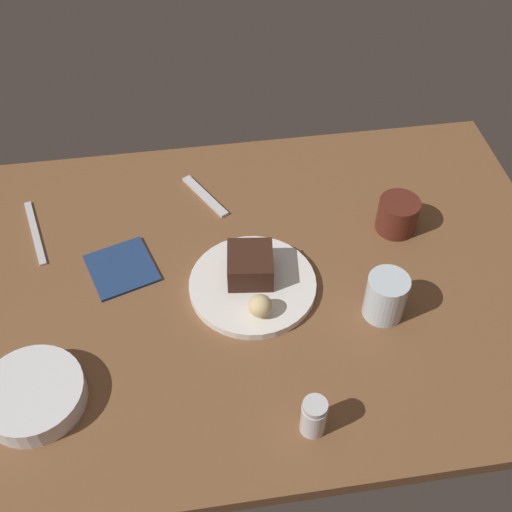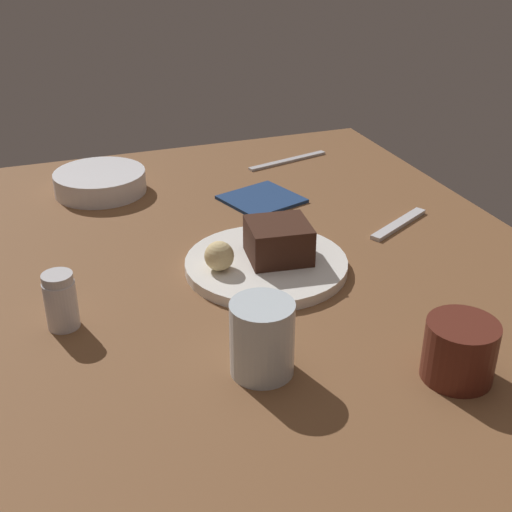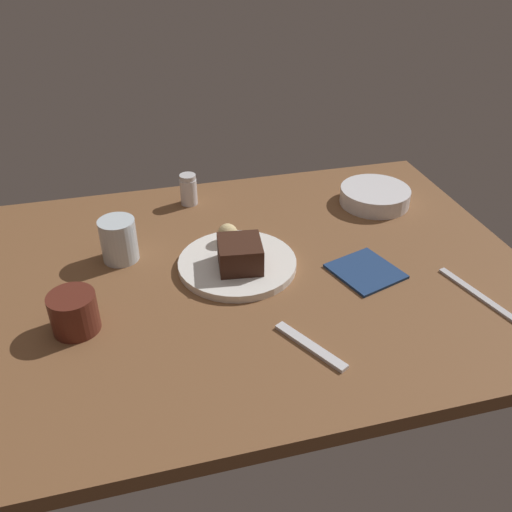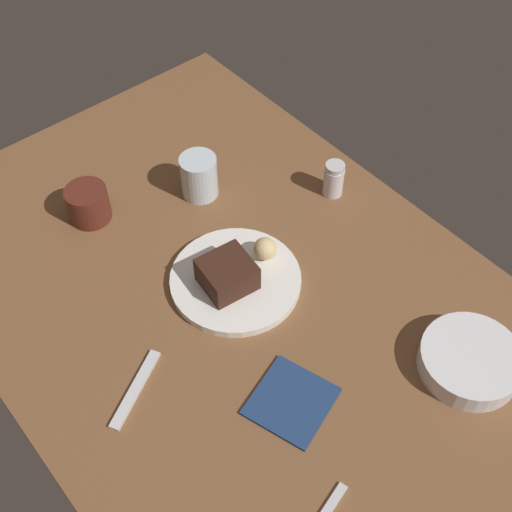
{
  "view_description": "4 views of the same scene",
  "coord_description": "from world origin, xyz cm",
  "px_view_note": "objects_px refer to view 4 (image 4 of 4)",
  "views": [
    {
      "loc": [
        -11.79,
        -76.89,
        97.11
      ],
      "look_at": [
        0.13,
        2.68,
        6.7
      ],
      "focal_mm": 44.5,
      "sensor_mm": 36.0,
      "label": 1
    },
    {
      "loc": [
        81.96,
        -33.82,
        52.11
      ],
      "look_at": [
        0.73,
        -4.28,
        6.62
      ],
      "focal_mm": 47.96,
      "sensor_mm": 36.0,
      "label": 2
    },
    {
      "loc": [
        18.27,
        88.45,
        66.95
      ],
      "look_at": [
        -4.72,
        -0.27,
        6.19
      ],
      "focal_mm": 38.54,
      "sensor_mm": 36.0,
      "label": 3
    },
    {
      "loc": [
        -61.34,
        43.94,
        103.01
      ],
      "look_at": [
        -2.43,
        -5.83,
        8.84
      ],
      "focal_mm": 47.76,
      "sensor_mm": 36.0,
      "label": 4
    }
  ],
  "objects_px": {
    "side_bowl": "(470,361)",
    "folded_napkin": "(291,401)",
    "chocolate_cake_slice": "(228,274)",
    "coffee_cup": "(88,204)",
    "dessert_spoon": "(136,389)",
    "dessert_plate": "(236,280)",
    "salt_shaker": "(334,179)",
    "water_glass": "(199,176)",
    "bread_roll": "(265,249)"
  },
  "relations": [
    {
      "from": "chocolate_cake_slice",
      "to": "salt_shaker",
      "type": "height_order",
      "value": "salt_shaker"
    },
    {
      "from": "dessert_plate",
      "to": "coffee_cup",
      "type": "relative_size",
      "value": 2.92
    },
    {
      "from": "water_glass",
      "to": "bread_roll",
      "type": "bearing_deg",
      "value": 175.35
    },
    {
      "from": "coffee_cup",
      "to": "dessert_plate",
      "type": "bearing_deg",
      "value": -159.9
    },
    {
      "from": "dessert_plate",
      "to": "side_bowl",
      "type": "relative_size",
      "value": 1.43
    },
    {
      "from": "side_bowl",
      "to": "dessert_plate",
      "type": "bearing_deg",
      "value": 25.47
    },
    {
      "from": "dessert_plate",
      "to": "side_bowl",
      "type": "xyz_separation_m",
      "value": [
        -0.39,
        -0.18,
        0.01
      ]
    },
    {
      "from": "bread_roll",
      "to": "side_bowl",
      "type": "xyz_separation_m",
      "value": [
        -0.39,
        -0.11,
        -0.02
      ]
    },
    {
      "from": "salt_shaker",
      "to": "dessert_spoon",
      "type": "height_order",
      "value": "salt_shaker"
    },
    {
      "from": "chocolate_cake_slice",
      "to": "water_glass",
      "type": "height_order",
      "value": "water_glass"
    },
    {
      "from": "water_glass",
      "to": "side_bowl",
      "type": "height_order",
      "value": "water_glass"
    },
    {
      "from": "side_bowl",
      "to": "folded_napkin",
      "type": "relative_size",
      "value": 1.35
    },
    {
      "from": "dessert_plate",
      "to": "water_glass",
      "type": "relative_size",
      "value": 2.65
    },
    {
      "from": "water_glass",
      "to": "dessert_spoon",
      "type": "bearing_deg",
      "value": 129.53
    },
    {
      "from": "salt_shaker",
      "to": "side_bowl",
      "type": "relative_size",
      "value": 0.45
    },
    {
      "from": "water_glass",
      "to": "salt_shaker",
      "type": "bearing_deg",
      "value": -130.2
    },
    {
      "from": "water_glass",
      "to": "chocolate_cake_slice",
      "type": "bearing_deg",
      "value": 154.38
    },
    {
      "from": "side_bowl",
      "to": "dessert_spoon",
      "type": "bearing_deg",
      "value": 54.31
    },
    {
      "from": "dessert_plate",
      "to": "dessert_spoon",
      "type": "distance_m",
      "value": 0.27
    },
    {
      "from": "dessert_plate",
      "to": "side_bowl",
      "type": "bearing_deg",
      "value": -154.53
    },
    {
      "from": "coffee_cup",
      "to": "bread_roll",
      "type": "bearing_deg",
      "value": -148.77
    },
    {
      "from": "dessert_plate",
      "to": "dessert_spoon",
      "type": "relative_size",
      "value": 1.61
    },
    {
      "from": "water_glass",
      "to": "folded_napkin",
      "type": "height_order",
      "value": "water_glass"
    },
    {
      "from": "chocolate_cake_slice",
      "to": "salt_shaker",
      "type": "relative_size",
      "value": 1.16
    },
    {
      "from": "dessert_plate",
      "to": "coffee_cup",
      "type": "distance_m",
      "value": 0.34
    },
    {
      "from": "side_bowl",
      "to": "coffee_cup",
      "type": "distance_m",
      "value": 0.76
    },
    {
      "from": "salt_shaker",
      "to": "folded_napkin",
      "type": "distance_m",
      "value": 0.49
    },
    {
      "from": "water_glass",
      "to": "coffee_cup",
      "type": "distance_m",
      "value": 0.22
    },
    {
      "from": "dessert_plate",
      "to": "bread_roll",
      "type": "xyz_separation_m",
      "value": [
        0.0,
        -0.07,
        0.03
      ]
    },
    {
      "from": "water_glass",
      "to": "coffee_cup",
      "type": "height_order",
      "value": "water_glass"
    },
    {
      "from": "folded_napkin",
      "to": "bread_roll",
      "type": "bearing_deg",
      "value": -32.26
    },
    {
      "from": "water_glass",
      "to": "dessert_spoon",
      "type": "distance_m",
      "value": 0.46
    },
    {
      "from": "side_bowl",
      "to": "dessert_spoon",
      "type": "relative_size",
      "value": 1.13
    },
    {
      "from": "chocolate_cake_slice",
      "to": "bread_roll",
      "type": "height_order",
      "value": "chocolate_cake_slice"
    },
    {
      "from": "side_bowl",
      "to": "water_glass",
      "type": "bearing_deg",
      "value": 8.6
    },
    {
      "from": "bread_roll",
      "to": "salt_shaker",
      "type": "xyz_separation_m",
      "value": [
        0.05,
        -0.23,
        0.0
      ]
    },
    {
      "from": "dessert_spoon",
      "to": "side_bowl",
      "type": "bearing_deg",
      "value": -64.68
    },
    {
      "from": "dessert_plate",
      "to": "bread_roll",
      "type": "height_order",
      "value": "bread_roll"
    },
    {
      "from": "chocolate_cake_slice",
      "to": "side_bowl",
      "type": "relative_size",
      "value": 0.53
    },
    {
      "from": "dessert_plate",
      "to": "salt_shaker",
      "type": "bearing_deg",
      "value": -80.0
    },
    {
      "from": "chocolate_cake_slice",
      "to": "coffee_cup",
      "type": "bearing_deg",
      "value": 17.01
    },
    {
      "from": "coffee_cup",
      "to": "dessert_spoon",
      "type": "xyz_separation_m",
      "value": [
        -0.38,
        0.15,
        -0.03
      ]
    },
    {
      "from": "dessert_plate",
      "to": "chocolate_cake_slice",
      "type": "bearing_deg",
      "value": 95.03
    },
    {
      "from": "dessert_plate",
      "to": "folded_napkin",
      "type": "distance_m",
      "value": 0.26
    },
    {
      "from": "chocolate_cake_slice",
      "to": "water_glass",
      "type": "distance_m",
      "value": 0.25
    },
    {
      "from": "chocolate_cake_slice",
      "to": "salt_shaker",
      "type": "distance_m",
      "value": 0.32
    },
    {
      "from": "bread_roll",
      "to": "chocolate_cake_slice",
      "type": "bearing_deg",
      "value": 93.27
    },
    {
      "from": "folded_napkin",
      "to": "dessert_plate",
      "type": "bearing_deg",
      "value": -18.88
    },
    {
      "from": "dessert_plate",
      "to": "bread_roll",
      "type": "distance_m",
      "value": 0.08
    },
    {
      "from": "coffee_cup",
      "to": "dessert_spoon",
      "type": "bearing_deg",
      "value": 158.62
    }
  ]
}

